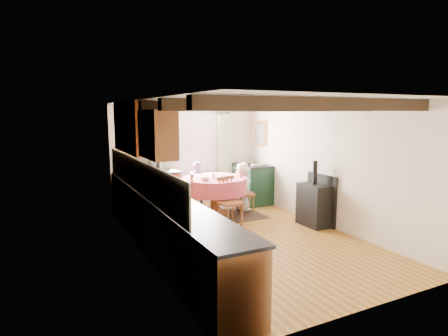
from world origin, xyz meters
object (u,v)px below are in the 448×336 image
aga_range (251,183)px  cast_iron_stove (314,194)px  cup (213,176)px  chair_near (230,201)px  chair_left (183,197)px  chair_right (245,192)px  dining_table (214,196)px  child_right (242,187)px  child_far (197,185)px

aga_range → cast_iron_stove: (0.11, -2.20, 0.16)m
cup → chair_near: bearing=-87.4°
chair_left → chair_right: 1.46m
chair_near → chair_left: (-0.72, 0.69, 0.02)m
chair_near → aga_range: (1.33, 1.42, 0.00)m
chair_right → cup: size_ratio=9.43×
dining_table → chair_right: chair_right is taller
chair_near → dining_table: bearing=80.4°
aga_range → cup: aga_range is taller
cast_iron_stove → child_right: (-0.68, 1.65, -0.10)m
dining_table → chair_right: 0.73m
chair_right → cup: 0.88m
cast_iron_stove → cup: (-1.47, 1.50, 0.23)m
chair_right → child_far: size_ratio=0.82×
chair_left → child_far: (0.66, 0.85, 0.04)m
chair_left → child_right: size_ratio=0.92×
chair_right → cast_iron_stove: (0.70, -1.48, 0.19)m
chair_near → cup: (-0.03, 0.72, 0.39)m
dining_table → child_right: size_ratio=1.26×
dining_table → cup: cup is taller
chair_left → chair_right: bearing=108.4°
cup → chair_right: bearing=-1.6°
chair_near → child_far: child_far is taller
cast_iron_stove → aga_range: bearing=92.9°
chair_right → child_right: bearing=5.2°
chair_right → chair_near: bearing=147.2°
chair_near → chair_left: chair_left is taller
chair_near → cast_iron_stove: 1.64m
child_right → cup: size_ratio=11.43×
child_right → cup: bearing=100.0°
chair_left → child_far: 1.08m
dining_table → chair_near: bearing=-91.1°
chair_left → child_right: (1.49, 0.18, 0.04)m
aga_range → child_right: 0.79m
child_far → child_right: bearing=160.4°
aga_range → chair_near: bearing=-133.2°
chair_near → chair_right: 1.01m
child_far → child_right: (0.83, -0.67, -0.00)m
child_right → cup: 0.87m
chair_left → chair_right: size_ratio=1.12×
aga_range → child_right: bearing=-135.9°
chair_left → chair_near: bearing=64.6°
aga_range → child_right: size_ratio=0.96×
chair_right → cast_iron_stove: size_ratio=0.70×
aga_range → child_far: child_far is taller
chair_left → cup: (0.69, 0.03, 0.37)m
aga_range → cast_iron_stove: bearing=-87.1°
chair_right → child_right: child_right is taller
dining_table → aga_range: bearing=26.2°
cast_iron_stove → child_right: size_ratio=1.18×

